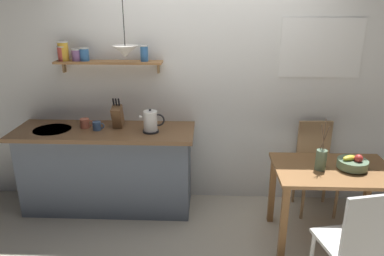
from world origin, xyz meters
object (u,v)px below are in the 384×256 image
Objects in this scene: knife_block at (118,116)px; pendant_lamp at (125,51)px; dining_chair_near at (354,240)px; electric_kettle at (151,122)px; coffee_mug_by_sink at (85,123)px; dining_chair_far at (315,162)px; coffee_mug_spare at (97,126)px; twig_vase at (321,159)px; fruit_bowl at (353,163)px; dining_table at (333,181)px.

pendant_lamp is (0.14, -0.08, 0.67)m from knife_block.
electric_kettle reaches higher than dining_chair_near.
dining_chair_far is at bearing 1.65° from coffee_mug_by_sink.
knife_block is at bearing 148.75° from pendant_lamp.
dining_chair_far is 2.30m from coffee_mug_spare.
electric_kettle is at bearing 163.81° from twig_vase.
electric_kettle reaches higher than dining_chair_far.
knife_block reaches higher than fruit_bowl.
electric_kettle is at bearing -6.02° from pendant_lamp.
dining_table is 8.56× the size of coffee_mug_spare.
dining_chair_near is at bearing -93.19° from dining_chair_far.
dining_table is at bearing 179.35° from fruit_bowl.
knife_block is (-1.91, 0.56, 0.19)m from twig_vase.
dining_chair_near is 0.78m from fruit_bowl.
dining_table is at bearing -12.59° from coffee_mug_by_sink.
dining_chair_far is at bearing 88.13° from dining_table.
twig_vase is at bearing 96.84° from dining_chair_near.
electric_kettle reaches higher than fruit_bowl.
coffee_mug_by_sink is at bearing 152.18° from dining_chair_near.
dining_table is at bearing 85.68° from dining_chair_near.
electric_kettle is at bearing 165.77° from dining_table.
electric_kettle is 0.72m from pendant_lamp.
coffee_mug_spare is at bearing 152.01° from dining_chair_near.
twig_vase is at bearing -13.87° from coffee_mug_by_sink.
fruit_bowl is at bearing -12.41° from pendant_lamp.
pendant_lamp is (-1.85, 1.15, 1.19)m from dining_chair_near.
dining_chair_far is 1.78m from electric_kettle.
electric_kettle is (-1.68, 0.43, 0.39)m from dining_table.
electric_kettle is 2.04× the size of coffee_mug_spare.
fruit_bowl is 1.90m from electric_kettle.
dining_chair_near is 0.76m from twig_vase.
knife_block is (-2.06, -0.07, 0.50)m from dining_chair_far.
knife_block reaches higher than dining_chair_near.
knife_block is at bearing 165.33° from dining_table.
dining_table is at bearing -11.71° from coffee_mug_spare.
coffee_mug_spare is (-2.18, 1.16, 0.44)m from dining_chair_near.
coffee_mug_spare is (0.14, -0.07, -0.00)m from coffee_mug_by_sink.
dining_chair_far is 0.67m from fruit_bowl.
fruit_bowl is at bearing -11.90° from coffee_mug_by_sink.
knife_block reaches higher than twig_vase.
twig_vase reaches higher than dining_chair_far.
coffee_mug_by_sink is at bearing -179.62° from knife_block.
pendant_lamp reaches higher than coffee_mug_by_sink.
knife_block is at bearing 19.68° from coffee_mug_spare.
pendant_lamp is (-0.22, 0.02, 0.69)m from electric_kettle.
twig_vase is (-0.08, 0.67, 0.33)m from dining_chair_near.
knife_block reaches higher than electric_kettle.
coffee_mug_by_sink is at bearing 166.13° from twig_vase.
coffee_mug_spare is at bearing 168.29° from dining_table.
twig_vase is (-0.28, -0.02, 0.04)m from fruit_bowl.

